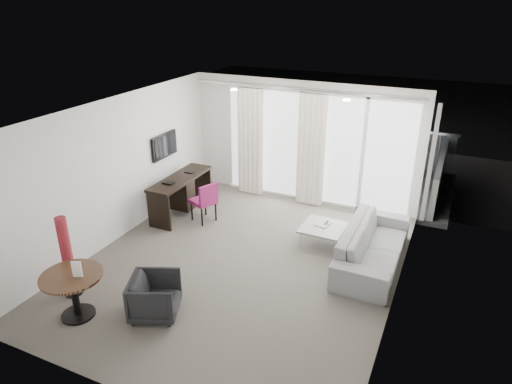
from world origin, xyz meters
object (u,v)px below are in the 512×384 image
at_px(round_table, 75,295).
at_px(tub_armchair, 155,296).
at_px(desk, 181,195).
at_px(rattan_chair_b, 392,172).
at_px(rattan_chair_a, 348,161).
at_px(sofa, 373,245).
at_px(coffee_table, 323,235).
at_px(red_lamp, 67,257).
at_px(desk_chair, 203,202).

height_order(round_table, tub_armchair, round_table).
distance_m(desk, round_table, 3.46).
height_order(desk, rattan_chair_b, desk).
xyz_separation_m(rattan_chair_a, rattan_chair_b, (1.11, -0.29, -0.02)).
bearing_deg(desk, sofa, -4.27).
distance_m(coffee_table, rattan_chair_b, 3.26).
height_order(tub_armchair, rattan_chair_b, rattan_chair_b).
bearing_deg(coffee_table, round_table, -126.89).
xyz_separation_m(red_lamp, coffee_table, (3.01, 3.06, -0.48)).
height_order(desk_chair, coffee_table, desk_chair).
relative_size(desk_chair, rattan_chair_b, 1.07).
xyz_separation_m(coffee_table, rattan_chair_b, (0.69, 3.18, 0.22)).
relative_size(desk, red_lamp, 1.29).
bearing_deg(red_lamp, coffee_table, 45.50).
height_order(desk, desk_chair, desk_chair).
xyz_separation_m(desk, red_lamp, (0.03, -3.07, 0.26)).
distance_m(desk, sofa, 4.01).
relative_size(desk_chair, red_lamp, 0.64).
bearing_deg(rattan_chair_b, round_table, -118.35).
height_order(red_lamp, sofa, red_lamp).
bearing_deg(tub_armchair, coffee_table, -50.99).
bearing_deg(tub_armchair, desk_chair, -5.63).
bearing_deg(coffee_table, tub_armchair, -118.11).
distance_m(desk, coffee_table, 3.05).
distance_m(desk, desk_chair, 0.61).
relative_size(desk, tub_armchair, 2.50).
bearing_deg(round_table, coffee_table, 53.11).
height_order(sofa, rattan_chair_a, rattan_chair_a).
relative_size(red_lamp, rattan_chair_a, 1.58).
distance_m(tub_armchair, rattan_chair_a, 6.51).
xyz_separation_m(desk_chair, tub_armchair, (0.88, -2.82, -0.11)).
distance_m(rattan_chair_a, rattan_chair_b, 1.15).
height_order(red_lamp, rattan_chair_a, red_lamp).
distance_m(tub_armchair, coffee_table, 3.33).
xyz_separation_m(round_table, sofa, (3.52, 3.13, -0.00)).
height_order(red_lamp, rattan_chair_b, red_lamp).
relative_size(desk, sofa, 0.73).
bearing_deg(desk_chair, rattan_chair_b, 69.38).
relative_size(round_table, rattan_chair_b, 1.09).
bearing_deg(round_table, desk, 97.82).
bearing_deg(sofa, desk_chair, 86.99).
xyz_separation_m(desk_chair, round_table, (-0.12, -3.31, -0.08)).
xyz_separation_m(desk, sofa, (3.99, -0.30, -0.06)).
bearing_deg(rattan_chair_a, desk, -110.10).
relative_size(sofa, rattan_chair_a, 2.80).
bearing_deg(tub_armchair, rattan_chair_a, -33.02).
height_order(desk_chair, rattan_chair_b, desk_chair).
bearing_deg(desk, desk_chair, -11.40).
bearing_deg(rattan_chair_b, sofa, -87.70).
xyz_separation_m(desk, rattan_chair_b, (3.73, 3.17, -0.00)).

